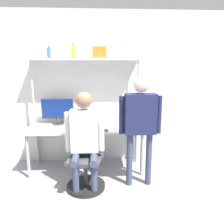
{
  "coord_description": "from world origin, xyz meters",
  "views": [
    {
      "loc": [
        0.23,
        -3.2,
        1.8
      ],
      "look_at": [
        0.41,
        -0.07,
        1.1
      ],
      "focal_mm": 35.0,
      "sensor_mm": 36.0,
      "label": 1
    }
  ],
  "objects_px": {
    "person_standing": "(140,118)",
    "bottle_clear": "(122,53)",
    "laptop": "(87,126)",
    "storage_box": "(100,53)",
    "person_seated": "(85,133)",
    "monitor": "(57,110)",
    "bottle_amber": "(73,52)",
    "office_chair": "(86,168)",
    "cell_phone": "(106,130)",
    "bottle_blue": "(49,53)"
  },
  "relations": [
    {
      "from": "bottle_blue",
      "to": "storage_box",
      "type": "distance_m",
      "value": 0.83
    },
    {
      "from": "person_standing",
      "to": "bottle_clear",
      "type": "relative_size",
      "value": 8.22
    },
    {
      "from": "cell_phone",
      "to": "bottle_blue",
      "type": "height_order",
      "value": "bottle_blue"
    },
    {
      "from": "monitor",
      "to": "person_seated",
      "type": "xyz_separation_m",
      "value": [
        0.52,
        -0.83,
        -0.16
      ]
    },
    {
      "from": "bottle_blue",
      "to": "bottle_clear",
      "type": "distance_m",
      "value": 1.21
    },
    {
      "from": "monitor",
      "to": "storage_box",
      "type": "relative_size",
      "value": 2.36
    },
    {
      "from": "monitor",
      "to": "bottle_amber",
      "type": "relative_size",
      "value": 2.21
    },
    {
      "from": "laptop",
      "to": "bottle_clear",
      "type": "height_order",
      "value": "bottle_clear"
    },
    {
      "from": "person_seated",
      "to": "storage_box",
      "type": "xyz_separation_m",
      "value": [
        0.23,
        0.83,
        1.13
      ]
    },
    {
      "from": "monitor",
      "to": "laptop",
      "type": "bearing_deg",
      "value": -33.25
    },
    {
      "from": "person_standing",
      "to": "bottle_clear",
      "type": "xyz_separation_m",
      "value": [
        -0.19,
        0.76,
        0.93
      ]
    },
    {
      "from": "laptop",
      "to": "person_standing",
      "type": "distance_m",
      "value": 0.92
    },
    {
      "from": "laptop",
      "to": "bottle_amber",
      "type": "distance_m",
      "value": 1.25
    },
    {
      "from": "bottle_amber",
      "to": "person_seated",
      "type": "bearing_deg",
      "value": -75.91
    },
    {
      "from": "laptop",
      "to": "bottle_blue",
      "type": "distance_m",
      "value": 1.36
    },
    {
      "from": "bottle_blue",
      "to": "bottle_amber",
      "type": "bearing_deg",
      "value": 0.0
    },
    {
      "from": "bottle_amber",
      "to": "office_chair",
      "type": "bearing_deg",
      "value": -74.56
    },
    {
      "from": "person_seated",
      "to": "storage_box",
      "type": "distance_m",
      "value": 1.42
    },
    {
      "from": "cell_phone",
      "to": "person_standing",
      "type": "height_order",
      "value": "person_standing"
    },
    {
      "from": "office_chair",
      "to": "bottle_amber",
      "type": "bearing_deg",
      "value": 105.44
    },
    {
      "from": "person_standing",
      "to": "bottle_clear",
      "type": "distance_m",
      "value": 1.21
    },
    {
      "from": "storage_box",
      "to": "office_chair",
      "type": "bearing_deg",
      "value": -105.47
    },
    {
      "from": "bottle_amber",
      "to": "storage_box",
      "type": "xyz_separation_m",
      "value": [
        0.43,
        0.0,
        -0.01
      ]
    },
    {
      "from": "storage_box",
      "to": "cell_phone",
      "type": "bearing_deg",
      "value": -78.21
    },
    {
      "from": "monitor",
      "to": "person_standing",
      "type": "distance_m",
      "value": 1.52
    },
    {
      "from": "cell_phone",
      "to": "office_chair",
      "type": "xyz_separation_m",
      "value": [
        -0.3,
        -0.37,
        -0.47
      ]
    },
    {
      "from": "office_chair",
      "to": "bottle_amber",
      "type": "relative_size",
      "value": 3.79
    },
    {
      "from": "office_chair",
      "to": "bottle_blue",
      "type": "xyz_separation_m",
      "value": [
        -0.61,
        0.78,
        1.68
      ]
    },
    {
      "from": "person_seated",
      "to": "bottle_blue",
      "type": "height_order",
      "value": "bottle_blue"
    },
    {
      "from": "laptop",
      "to": "storage_box",
      "type": "xyz_separation_m",
      "value": [
        0.21,
        0.34,
        1.17
      ]
    },
    {
      "from": "office_chair",
      "to": "person_standing",
      "type": "relative_size",
      "value": 0.57
    },
    {
      "from": "office_chair",
      "to": "bottle_blue",
      "type": "relative_size",
      "value": 4.57
    },
    {
      "from": "monitor",
      "to": "bottle_clear",
      "type": "height_order",
      "value": "bottle_clear"
    },
    {
      "from": "bottle_amber",
      "to": "storage_box",
      "type": "relative_size",
      "value": 1.07
    },
    {
      "from": "monitor",
      "to": "person_seated",
      "type": "relative_size",
      "value": 0.38
    },
    {
      "from": "office_chair",
      "to": "bottle_clear",
      "type": "distance_m",
      "value": 1.95
    },
    {
      "from": "storage_box",
      "to": "laptop",
      "type": "bearing_deg",
      "value": -121.69
    },
    {
      "from": "cell_phone",
      "to": "office_chair",
      "type": "height_order",
      "value": "office_chair"
    },
    {
      "from": "monitor",
      "to": "office_chair",
      "type": "bearing_deg",
      "value": -56.24
    },
    {
      "from": "office_chair",
      "to": "cell_phone",
      "type": "bearing_deg",
      "value": 50.64
    },
    {
      "from": "person_seated",
      "to": "office_chair",
      "type": "bearing_deg",
      "value": 79.51
    },
    {
      "from": "office_chair",
      "to": "bottle_blue",
      "type": "distance_m",
      "value": 1.95
    },
    {
      "from": "storage_box",
      "to": "person_standing",
      "type": "bearing_deg",
      "value": -53.12
    },
    {
      "from": "person_standing",
      "to": "storage_box",
      "type": "distance_m",
      "value": 1.33
    },
    {
      "from": "bottle_amber",
      "to": "bottle_clear",
      "type": "xyz_separation_m",
      "value": [
        0.81,
        0.0,
        -0.02
      ]
    },
    {
      "from": "bottle_blue",
      "to": "bottle_clear",
      "type": "relative_size",
      "value": 1.03
    },
    {
      "from": "person_standing",
      "to": "bottle_clear",
      "type": "bearing_deg",
      "value": 103.96
    },
    {
      "from": "monitor",
      "to": "person_seated",
      "type": "bearing_deg",
      "value": -58.12
    },
    {
      "from": "laptop",
      "to": "bottle_amber",
      "type": "bearing_deg",
      "value": 122.73
    },
    {
      "from": "cell_phone",
      "to": "person_seated",
      "type": "relative_size",
      "value": 0.11
    }
  ]
}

